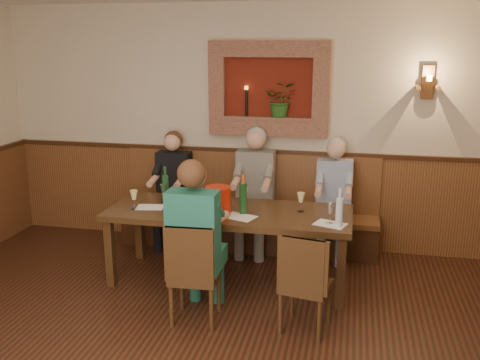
{
  "coord_description": "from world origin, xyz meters",
  "views": [
    {
      "loc": [
        1.16,
        -3.06,
        2.35
      ],
      "look_at": [
        0.1,
        1.9,
        1.05
      ],
      "focal_mm": 40.0,
      "sensor_mm": 36.0,
      "label": 1
    }
  ],
  "objects_px": {
    "person_bench_left": "(173,199)",
    "wine_bottle_green_b": "(166,187)",
    "dining_table": "(229,217)",
    "person_bench_mid": "(254,202)",
    "person_bench_right": "(333,210)",
    "water_bottle": "(339,212)",
    "chair_near_right": "(305,302)",
    "person_chair_front": "(197,253)",
    "wine_bottle_green_a": "(243,198)",
    "bench": "(248,220)",
    "chair_near_left": "(195,292)",
    "spittoon_bucket": "(218,201)"
  },
  "relations": [
    {
      "from": "chair_near_left",
      "to": "person_bench_right",
      "type": "relative_size",
      "value": 0.67
    },
    {
      "from": "person_bench_right",
      "to": "wine_bottle_green_a",
      "type": "bearing_deg",
      "value": -132.04
    },
    {
      "from": "chair_near_left",
      "to": "chair_near_right",
      "type": "xyz_separation_m",
      "value": [
        0.94,
        0.04,
        -0.01
      ]
    },
    {
      "from": "person_bench_right",
      "to": "person_chair_front",
      "type": "relative_size",
      "value": 0.94
    },
    {
      "from": "bench",
      "to": "wine_bottle_green_b",
      "type": "relative_size",
      "value": 8.24
    },
    {
      "from": "person_bench_mid",
      "to": "person_bench_left",
      "type": "bearing_deg",
      "value": 179.85
    },
    {
      "from": "wine_bottle_green_a",
      "to": "water_bottle",
      "type": "relative_size",
      "value": 1.1
    },
    {
      "from": "person_chair_front",
      "to": "wine_bottle_green_a",
      "type": "bearing_deg",
      "value": 69.44
    },
    {
      "from": "bench",
      "to": "person_bench_right",
      "type": "height_order",
      "value": "person_bench_right"
    },
    {
      "from": "person_chair_front",
      "to": "wine_bottle_green_a",
      "type": "height_order",
      "value": "person_chair_front"
    },
    {
      "from": "chair_near_left",
      "to": "person_bench_right",
      "type": "height_order",
      "value": "person_bench_right"
    },
    {
      "from": "dining_table",
      "to": "wine_bottle_green_a",
      "type": "bearing_deg",
      "value": -26.62
    },
    {
      "from": "wine_bottle_green_a",
      "to": "person_bench_left",
      "type": "bearing_deg",
      "value": 138.62
    },
    {
      "from": "chair_near_left",
      "to": "wine_bottle_green_a",
      "type": "distance_m",
      "value": 1.04
    },
    {
      "from": "dining_table",
      "to": "bench",
      "type": "bearing_deg",
      "value": 90.0
    },
    {
      "from": "bench",
      "to": "water_bottle",
      "type": "height_order",
      "value": "bench"
    },
    {
      "from": "person_chair_front",
      "to": "wine_bottle_green_b",
      "type": "bearing_deg",
      "value": 123.06
    },
    {
      "from": "person_bench_left",
      "to": "wine_bottle_green_b",
      "type": "bearing_deg",
      "value": -76.06
    },
    {
      "from": "person_bench_right",
      "to": "person_chair_front",
      "type": "height_order",
      "value": "person_chair_front"
    },
    {
      "from": "chair_near_right",
      "to": "person_bench_left",
      "type": "distance_m",
      "value": 2.41
    },
    {
      "from": "chair_near_right",
      "to": "wine_bottle_green_b",
      "type": "height_order",
      "value": "wine_bottle_green_b"
    },
    {
      "from": "person_bench_right",
      "to": "dining_table",
      "type": "bearing_deg",
      "value": -139.6
    },
    {
      "from": "dining_table",
      "to": "person_bench_left",
      "type": "bearing_deg",
      "value": 136.51
    },
    {
      "from": "person_bench_left",
      "to": "water_bottle",
      "type": "bearing_deg",
      "value": -29.56
    },
    {
      "from": "chair_near_right",
      "to": "person_bench_left",
      "type": "relative_size",
      "value": 0.64
    },
    {
      "from": "chair_near_right",
      "to": "person_chair_front",
      "type": "height_order",
      "value": "person_chair_front"
    },
    {
      "from": "person_bench_mid",
      "to": "water_bottle",
      "type": "bearing_deg",
      "value": -48.53
    },
    {
      "from": "spittoon_bucket",
      "to": "bench",
      "type": "bearing_deg",
      "value": 86.43
    },
    {
      "from": "person_bench_mid",
      "to": "bench",
      "type": "bearing_deg",
      "value": 132.11
    },
    {
      "from": "bench",
      "to": "person_bench_right",
      "type": "bearing_deg",
      "value": -5.97
    },
    {
      "from": "person_bench_right",
      "to": "chair_near_left",
      "type": "bearing_deg",
      "value": -122.72
    },
    {
      "from": "spittoon_bucket",
      "to": "wine_bottle_green_a",
      "type": "distance_m",
      "value": 0.24
    },
    {
      "from": "dining_table",
      "to": "bench",
      "type": "xyz_separation_m",
      "value": [
        0.0,
        0.94,
        -0.35
      ]
    },
    {
      "from": "chair_near_right",
      "to": "person_bench_mid",
      "type": "bearing_deg",
      "value": 124.98
    },
    {
      "from": "person_bench_mid",
      "to": "wine_bottle_green_b",
      "type": "relative_size",
      "value": 3.96
    },
    {
      "from": "person_chair_front",
      "to": "bench",
      "type": "bearing_deg",
      "value": 86.56
    },
    {
      "from": "person_bench_mid",
      "to": "spittoon_bucket",
      "type": "xyz_separation_m",
      "value": [
        -0.17,
        -1.0,
        0.29
      ]
    },
    {
      "from": "dining_table",
      "to": "water_bottle",
      "type": "relative_size",
      "value": 6.74
    },
    {
      "from": "person_bench_left",
      "to": "wine_bottle_green_b",
      "type": "height_order",
      "value": "person_bench_left"
    },
    {
      "from": "chair_near_left",
      "to": "person_bench_right",
      "type": "xyz_separation_m",
      "value": [
        1.09,
        1.7,
        0.29
      ]
    },
    {
      "from": "chair_near_left",
      "to": "wine_bottle_green_b",
      "type": "height_order",
      "value": "wine_bottle_green_b"
    },
    {
      "from": "person_bench_right",
      "to": "water_bottle",
      "type": "height_order",
      "value": "person_bench_right"
    },
    {
      "from": "person_bench_left",
      "to": "person_chair_front",
      "type": "bearing_deg",
      "value": -64.2
    },
    {
      "from": "dining_table",
      "to": "chair_near_left",
      "type": "xyz_separation_m",
      "value": [
        -0.1,
        -0.86,
        -0.41
      ]
    },
    {
      "from": "person_bench_left",
      "to": "wine_bottle_green_b",
      "type": "distance_m",
      "value": 0.77
    },
    {
      "from": "chair_near_left",
      "to": "wine_bottle_green_b",
      "type": "bearing_deg",
      "value": 117.45
    },
    {
      "from": "chair_near_left",
      "to": "chair_near_right",
      "type": "bearing_deg",
      "value": -0.98
    },
    {
      "from": "wine_bottle_green_a",
      "to": "person_bench_mid",
      "type": "bearing_deg",
      "value": 93.88
    },
    {
      "from": "person_chair_front",
      "to": "wine_bottle_green_a",
      "type": "relative_size",
      "value": 3.69
    },
    {
      "from": "person_chair_front",
      "to": "wine_bottle_green_b",
      "type": "relative_size",
      "value": 3.97
    }
  ]
}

